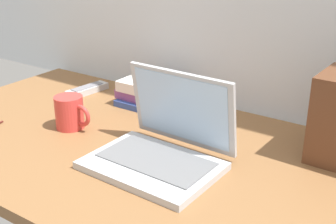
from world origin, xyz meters
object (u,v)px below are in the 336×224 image
object	(u,v)px
coffee_mug	(70,112)
book_stack	(147,93)
remote_control_near	(87,90)
laptop	(163,145)

from	to	relation	value
coffee_mug	book_stack	bearing A→B (deg)	75.31
remote_control_near	laptop	bearing A→B (deg)	-27.45
laptop	remote_control_near	bearing A→B (deg)	152.55
book_stack	remote_control_near	bearing A→B (deg)	-173.05
laptop	book_stack	world-z (taller)	laptop
coffee_mug	laptop	bearing A→B (deg)	-3.32
coffee_mug	book_stack	size ratio (longest dim) A/B	0.65
laptop	coffee_mug	bearing A→B (deg)	176.68
laptop	coffee_mug	distance (m)	0.34
remote_control_near	book_stack	distance (m)	0.25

